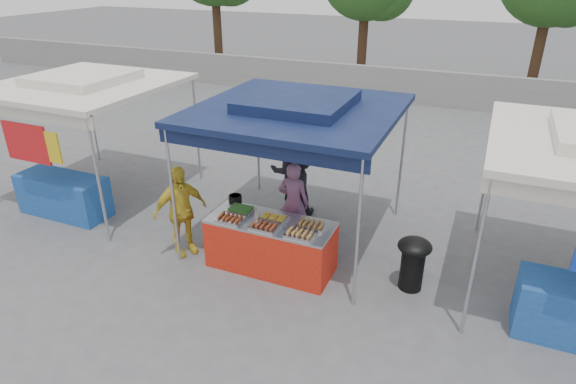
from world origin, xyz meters
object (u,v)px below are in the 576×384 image
at_px(vendor_table, 271,245).
at_px(cooking_pot, 235,199).
at_px(wok_burner, 413,259).
at_px(vendor_woman, 293,203).
at_px(helper_man, 293,172).
at_px(customer_person, 180,211).

relative_size(vendor_table, cooking_pot, 9.14).
bearing_deg(cooking_pot, wok_burner, -0.48).
distance_m(cooking_pot, vendor_woman, 1.01).
height_order(wok_burner, vendor_woman, vendor_woman).
bearing_deg(helper_man, vendor_table, 78.29).
height_order(cooking_pot, vendor_woman, vendor_woman).
bearing_deg(customer_person, vendor_table, -51.45).
xyz_separation_m(cooking_pot, wok_burner, (3.00, -0.03, -0.41)).
height_order(wok_burner, customer_person, customer_person).
bearing_deg(vendor_woman, cooking_pot, 28.40).
height_order(vendor_table, wok_burner, wok_burner).
bearing_deg(cooking_pot, customer_person, -143.51).
xyz_separation_m(vendor_table, wok_burner, (2.18, 0.34, 0.08)).
bearing_deg(wok_burner, vendor_table, -156.33).
bearing_deg(cooking_pot, vendor_woman, 33.51).
height_order(cooking_pot, customer_person, customer_person).
bearing_deg(helper_man, customer_person, 36.79).
xyz_separation_m(wok_burner, vendor_woman, (-2.17, 0.57, 0.24)).
xyz_separation_m(helper_man, customer_person, (-1.15, -2.05, -0.10)).
distance_m(cooking_pot, wok_burner, 3.03).
relative_size(vendor_woman, customer_person, 0.94).
bearing_deg(vendor_table, vendor_woman, 89.52).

